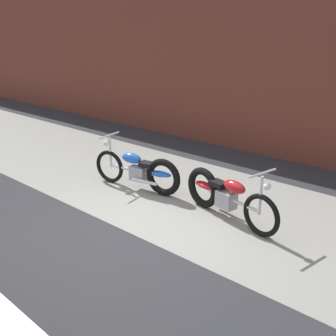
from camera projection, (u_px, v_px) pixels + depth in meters
name	position (u px, v px, depth m)	size (l,w,h in m)	color
ground_plane	(130.00, 233.00, 5.99)	(80.00, 80.00, 0.00)	#2D2D30
sidewalk_slab	(197.00, 198.00, 7.24)	(36.00, 3.50, 0.01)	gray
brick_building_wall	(290.00, 50.00, 8.84)	(36.00, 0.50, 5.08)	brown
motorcycle_blue	(142.00, 171.00, 7.48)	(2.00, 0.61, 1.03)	black
motorcycle_red	(223.00, 195.00, 6.40)	(1.98, 0.71, 1.03)	black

